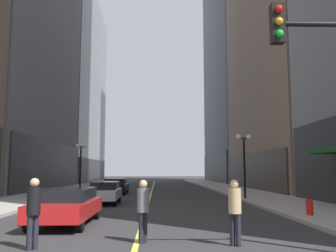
# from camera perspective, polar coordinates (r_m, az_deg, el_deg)

# --- Properties ---
(ground_plane) EXTENTS (200.00, 200.00, 0.00)m
(ground_plane) POSITION_cam_1_polar(r_m,az_deg,el_deg) (39.95, -2.46, -9.72)
(ground_plane) COLOR #2D2D30
(sidewalk_left) EXTENTS (4.50, 78.00, 0.15)m
(sidewalk_left) POSITION_cam_1_polar(r_m,az_deg,el_deg) (40.90, -14.26, -9.35)
(sidewalk_left) COLOR #9E9991
(sidewalk_left) RESTS_ON ground
(sidewalk_right) EXTENTS (4.50, 78.00, 0.15)m
(sidewalk_right) POSITION_cam_1_polar(r_m,az_deg,el_deg) (40.67, 9.40, -9.48)
(sidewalk_right) COLOR #9E9991
(sidewalk_right) RESTS_ON ground
(lane_centre_stripe) EXTENTS (0.16, 70.00, 0.01)m
(lane_centre_stripe) POSITION_cam_1_polar(r_m,az_deg,el_deg) (39.95, -2.46, -9.72)
(lane_centre_stripe) COLOR #E5D64C
(lane_centre_stripe) RESTS_ON ground
(building_left_far) EXTENTS (15.50, 26.00, 32.78)m
(building_left_far) POSITION_cam_1_polar(r_m,az_deg,el_deg) (69.05, -17.39, 5.42)
(building_left_far) COLOR gray
(building_left_far) RESTS_ON ground
(building_right_mid) EXTENTS (15.96, 24.00, 31.37)m
(building_right_mid) POSITION_cam_1_polar(r_m,az_deg,el_deg) (45.34, 22.04, 11.15)
(building_right_mid) COLOR gray
(building_right_mid) RESTS_ON ground
(building_right_far) EXTENTS (14.85, 26.00, 49.06)m
(building_right_far) POSITION_cam_1_polar(r_m,az_deg,el_deg) (70.81, 12.85, 11.79)
(building_right_far) COLOR slate
(building_right_far) RESTS_ON ground
(car_red) EXTENTS (1.89, 4.70, 1.32)m
(car_red) POSITION_cam_1_polar(r_m,az_deg,el_deg) (14.53, -15.18, -11.60)
(car_red) COLOR #B21919
(car_red) RESTS_ON ground
(car_silver) EXTENTS (1.77, 4.30, 1.32)m
(car_silver) POSITION_cam_1_polar(r_m,az_deg,el_deg) (22.97, -9.66, -9.94)
(car_silver) COLOR #B7B7BC
(car_silver) RESTS_ON ground
(car_black) EXTENTS (1.96, 4.18, 1.32)m
(car_black) POSITION_cam_1_polar(r_m,az_deg,el_deg) (32.46, -8.01, -9.05)
(car_black) COLOR black
(car_black) RESTS_ON ground
(pedestrian_in_grey_suit) EXTENTS (0.48, 0.48, 1.72)m
(pedestrian_in_grey_suit) POSITION_cam_1_polar(r_m,az_deg,el_deg) (10.55, -3.84, -12.16)
(pedestrian_in_grey_suit) COLOR black
(pedestrian_in_grey_suit) RESTS_ON ground
(pedestrian_in_black_coat) EXTENTS (0.48, 0.48, 1.79)m
(pedestrian_in_black_coat) POSITION_cam_1_polar(r_m,az_deg,el_deg) (10.23, -19.94, -11.68)
(pedestrian_in_black_coat) COLOR black
(pedestrian_in_black_coat) RESTS_ON ground
(pedestrian_in_tan_trench) EXTENTS (0.47, 0.47, 1.74)m
(pedestrian_in_tan_trench) POSITION_cam_1_polar(r_m,az_deg,el_deg) (10.28, 10.23, -12.13)
(pedestrian_in_tan_trench) COLOR black
(pedestrian_in_tan_trench) RESTS_ON ground
(street_lamp_left_far) EXTENTS (1.06, 0.36, 4.43)m
(street_lamp_left_far) POSITION_cam_1_polar(r_m,az_deg,el_deg) (34.68, -13.25, -4.60)
(street_lamp_left_far) COLOR black
(street_lamp_left_far) RESTS_ON ground
(street_lamp_right_mid) EXTENTS (1.06, 0.36, 4.43)m
(street_lamp_right_mid) POSITION_cam_1_polar(r_m,az_deg,el_deg) (25.56, 11.61, -3.88)
(street_lamp_right_mid) COLOR black
(street_lamp_right_mid) RESTS_ON ground
(fire_hydrant_right) EXTENTS (0.28, 0.28, 0.80)m
(fire_hydrant_right) POSITION_cam_1_polar(r_m,az_deg,el_deg) (16.84, 20.95, -11.81)
(fire_hydrant_right) COLOR red
(fire_hydrant_right) RESTS_ON ground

